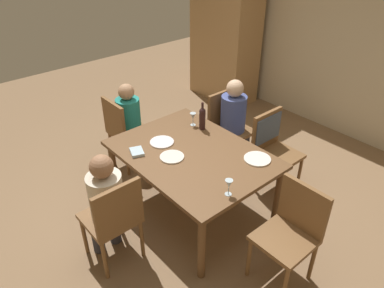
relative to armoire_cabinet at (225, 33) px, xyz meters
name	(u,v)px	position (x,y,z in m)	size (l,w,h in m)	color
ground_plane	(192,208)	(1.89, -2.33, -1.10)	(10.00, 10.00, 0.00)	#846647
rear_room_partition	(352,37)	(1.89, 0.45, 0.25)	(6.40, 0.12, 2.70)	beige
armoire_cabinet	(225,33)	(0.00, 0.00, 0.00)	(1.18, 0.62, 2.18)	#A87F51
dining_table	(192,159)	(1.89, -2.33, -0.44)	(1.57, 1.16, 0.73)	brown
chair_left_end	(124,128)	(0.72, -2.42, -0.56)	(0.44, 0.44, 0.92)	brown
chair_near	(114,217)	(1.97, -3.29, -0.56)	(0.44, 0.44, 0.92)	brown
chair_far_left	(227,123)	(1.44, -1.37, -0.56)	(0.44, 0.44, 0.92)	brown
chair_far_right	(271,141)	(2.11, -1.37, -0.50)	(0.46, 0.44, 0.92)	brown
chair_right_end	(292,228)	(3.05, -2.24, -0.56)	(0.44, 0.44, 0.92)	brown
person_woman_host	(131,118)	(0.72, -2.30, -0.47)	(0.28, 0.33, 1.08)	#33333D
person_man_bearded	(106,200)	(1.86, -3.29, -0.45)	(0.34, 0.30, 1.11)	#33333D
person_man_guest	(235,118)	(1.56, -1.37, -0.44)	(0.35, 0.30, 1.13)	#33333D
wine_bottle_tall_green	(202,118)	(1.60, -1.94, -0.23)	(0.07, 0.07, 0.32)	black
wine_glass_near_left	(193,117)	(1.47, -1.96, -0.26)	(0.07, 0.07, 0.15)	silver
wine_glass_centre	(229,184)	(2.56, -2.51, -0.26)	(0.07, 0.07, 0.15)	silver
dinner_plate_host	(257,159)	(2.38, -1.93, -0.36)	(0.26, 0.26, 0.01)	white
dinner_plate_guest_left	(162,142)	(1.54, -2.44, -0.36)	(0.25, 0.25, 0.01)	white
dinner_plate_guest_right	(172,157)	(1.82, -2.53, -0.36)	(0.24, 0.24, 0.01)	silver
folded_napkin	(137,152)	(1.54, -2.75, -0.35)	(0.16, 0.12, 0.03)	#ADC6D6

